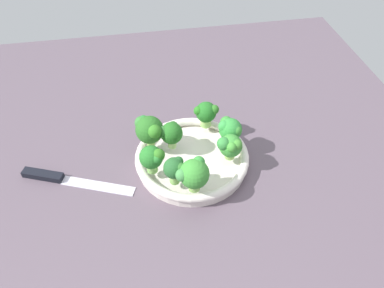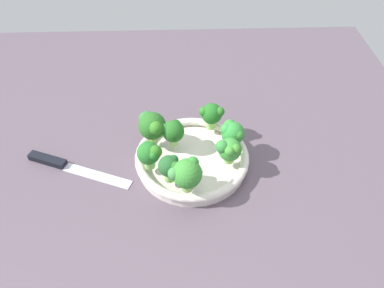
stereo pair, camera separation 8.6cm
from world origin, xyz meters
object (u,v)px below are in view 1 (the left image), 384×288
object	(u,v)px
bowl	(192,158)
broccoli_floret_7	(153,158)
broccoli_floret_6	(230,129)
broccoli_floret_2	(206,113)
broccoli_floret_3	(149,129)
knife	(62,179)
broccoli_floret_4	(230,146)
broccoli_floret_5	(170,133)
broccoli_floret_0	(175,169)
broccoli_floret_1	(194,174)

from	to	relation	value
bowl	broccoli_floret_7	distance (cm)	11.59
broccoli_floret_6	broccoli_floret_7	world-z (taller)	broccoli_floret_7
broccoli_floret_2	broccoli_floret_3	bearing A→B (deg)	15.91
bowl	knife	size ratio (longest dim) A/B	1.04
knife	broccoli_floret_4	bearing A→B (deg)	175.46
broccoli_floret_6	broccoli_floret_5	bearing A→B (deg)	-3.19
broccoli_floret_0	broccoli_floret_1	xyz separation A→B (cm)	(-3.48, 2.63, 0.60)
broccoli_floret_2	broccoli_floret_7	xyz separation A→B (cm)	(14.25, 12.92, 0.20)
broccoli_floret_2	broccoli_floret_0	bearing A→B (deg)	59.10
broccoli_floret_4	broccoli_floret_7	xyz separation A→B (cm)	(17.25, 0.92, 0.38)
broccoli_floret_4	knife	world-z (taller)	broccoli_floret_4
broccoli_floret_5	broccoli_floret_6	distance (cm)	13.98
broccoli_floret_5	knife	xyz separation A→B (cm)	(25.39, 3.13, -7.26)
broccoli_floret_2	broccoli_floret_4	world-z (taller)	broccoli_floret_2
broccoli_floret_7	broccoli_floret_6	bearing A→B (deg)	-161.24
broccoli_floret_3	broccoli_floret_4	world-z (taller)	broccoli_floret_3
broccoli_floret_0	knife	size ratio (longest dim) A/B	0.26
bowl	broccoli_floret_4	world-z (taller)	broccoli_floret_4
broccoli_floret_7	broccoli_floret_4	bearing A→B (deg)	-176.95
broccoli_floret_1	broccoli_floret_7	size ratio (longest dim) A/B	1.13
broccoli_floret_7	knife	xyz separation A→B (cm)	(20.82, -3.94, -7.25)
broccoli_floret_0	broccoli_floret_4	bearing A→B (deg)	-159.83
broccoli_floret_2	broccoli_floret_6	distance (cm)	7.89
broccoli_floret_2	knife	world-z (taller)	broccoli_floret_2
broccoli_floret_1	broccoli_floret_0	bearing A→B (deg)	-37.09
broccoli_floret_3	broccoli_floret_7	size ratio (longest dim) A/B	1.11
broccoli_floret_0	broccoli_floret_2	size ratio (longest dim) A/B	0.97
broccoli_floret_4	broccoli_floret_1	bearing A→B (deg)	37.79
broccoli_floret_0	knife	xyz separation A→B (cm)	(25.01, -7.82, -7.13)
broccoli_floret_0	broccoli_floret_2	xyz separation A→B (cm)	(-10.05, -16.80, -0.08)
knife	broccoli_floret_1	bearing A→B (deg)	159.86
broccoli_floret_6	broccoli_floret_1	bearing A→B (deg)	49.70
broccoli_floret_5	broccoli_floret_2	bearing A→B (deg)	-148.83
bowl	broccoli_floret_5	world-z (taller)	broccoli_floret_5
broccoli_floret_2	broccoli_floret_5	xyz separation A→B (cm)	(9.67, 5.85, 0.22)
broccoli_floret_1	broccoli_floret_7	world-z (taller)	broccoli_floret_1
broccoli_floret_4	broccoli_floret_0	bearing A→B (deg)	20.17
knife	broccoli_floret_0	bearing A→B (deg)	162.64
broccoli_floret_3	knife	distance (cm)	22.68
broccoli_floret_2	broccoli_floret_4	size ratio (longest dim) A/B	1.05
broccoli_floret_4	broccoli_floret_3	bearing A→B (deg)	-24.68
broccoli_floret_1	broccoli_floret_4	distance (cm)	12.15
broccoli_floret_0	bowl	bearing A→B (deg)	-122.73
broccoli_floret_1	knife	bearing A→B (deg)	-20.14
broccoli_floret_5	broccoli_floret_7	xyz separation A→B (cm)	(4.58, 7.07, -0.01)
broccoli_floret_2	broccoli_floret_3	world-z (taller)	broccoli_floret_3
broccoli_floret_6	broccoli_floret_2	bearing A→B (deg)	-57.13
broccoli_floret_0	knife	distance (cm)	27.16
broccoli_floret_1	broccoli_floret_3	xyz separation A→B (cm)	(7.69, -15.36, -0.14)
knife	bowl	bearing A→B (deg)	179.81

